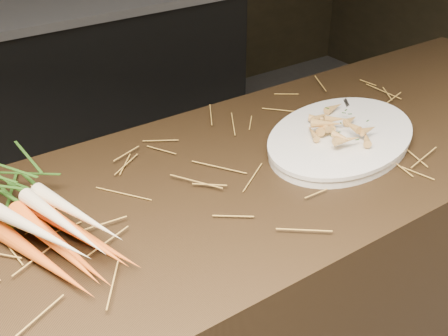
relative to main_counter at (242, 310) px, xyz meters
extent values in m
cube|color=black|center=(0.00, 0.00, 0.00)|extent=(2.40, 0.70, 0.90)
cube|color=black|center=(0.30, 1.88, -0.05)|extent=(1.80, 0.60, 0.80)
cube|color=#99999E|center=(0.30, 1.88, 0.37)|extent=(1.82, 0.62, 0.04)
cone|color=#E05513|center=(-0.50, -0.06, 0.47)|extent=(0.11, 0.29, 0.04)
cone|color=#E05513|center=(-0.46, -0.05, 0.47)|extent=(0.09, 0.29, 0.04)
cone|color=#E05513|center=(-0.41, -0.04, 0.47)|extent=(0.13, 0.29, 0.04)
cone|color=#E05513|center=(-0.48, -0.06, 0.50)|extent=(0.08, 0.30, 0.04)
cone|color=#E05513|center=(-0.43, -0.06, 0.50)|extent=(0.11, 0.29, 0.04)
cone|color=beige|center=(-0.49, -0.05, 0.52)|extent=(0.12, 0.27, 0.04)
cone|color=beige|center=(-0.45, -0.05, 0.53)|extent=(0.08, 0.27, 0.04)
cone|color=beige|center=(-0.42, -0.03, 0.52)|extent=(0.09, 0.27, 0.05)
cube|color=silver|center=(0.44, 0.00, 0.48)|extent=(0.11, 0.16, 0.00)
camera|label=1|loc=(-0.68, -0.88, 1.14)|focal=45.00mm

